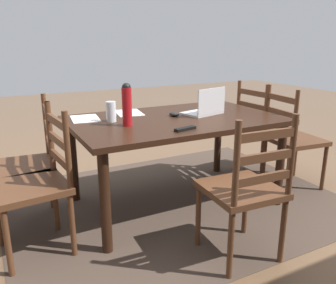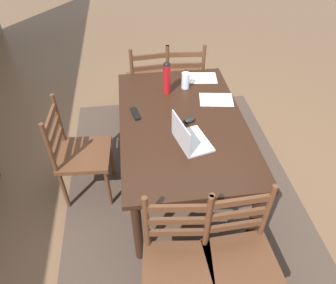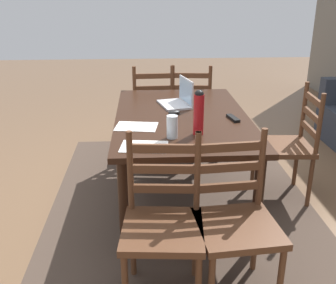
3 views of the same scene
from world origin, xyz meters
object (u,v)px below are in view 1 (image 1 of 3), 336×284
Objects in this scene: chair_far_head at (245,190)px; water_bottle at (127,104)px; chair_right_far at (37,184)px; laptop at (206,108)px; chair_left_near at (261,130)px; dining_table at (175,128)px; computer_mouse at (174,114)px; chair_left_far at (292,139)px; tv_remote at (185,129)px; drinking_glass at (111,112)px; chair_right_near at (29,165)px.

chair_far_head is 3.06× the size of water_bottle.
chair_right_far is 1.45m from laptop.
laptop reaches higher than chair_left_near.
computer_mouse is (-0.02, -0.06, 0.10)m from dining_table.
chair_left_near is at bearing -169.85° from water_bottle.
chair_left_far is 5.59× the size of tv_remote.
chair_left_near is 2.27m from chair_right_far.
chair_left_far is 6.15× the size of drinking_glass.
chair_far_head is 0.60m from tv_remote.
chair_far_head is at bearing 44.37° from chair_left_near.
water_bottle is 2.01× the size of drinking_glass.
water_bottle is at bearing 10.15° from chair_left_near.
tv_remote is (0.15, 0.44, -0.01)m from computer_mouse.
chair_left_far is (-1.12, 0.20, -0.20)m from dining_table.
computer_mouse is (1.10, 0.15, 0.29)m from chair_left_near.
water_bottle is at bearing 108.16° from drinking_glass.
chair_left_near is 6.15× the size of drinking_glass.
chair_right_near and chair_left_far have the same top height.
laptop reaches higher than dining_table.
chair_left_near is 9.50× the size of computer_mouse.
chair_right_near is 2.27m from chair_left_far.
chair_left_near is 1.00× the size of chair_left_far.
chair_far_head is at bearing 71.53° from computer_mouse.
chair_left_far is 1.68m from drinking_glass.
chair_left_far is at bearing 90.03° from chair_left_near.
chair_right_far is at bearing 89.99° from chair_right_near.
chair_left_far is at bearing 86.27° from tv_remote.
drinking_glass is (-0.62, 0.09, 0.35)m from chair_right_near.
chair_right_near reaches higher than tv_remote.
chair_right_near reaches higher than computer_mouse.
drinking_glass is (1.61, -0.31, 0.35)m from chair_left_far.
water_bottle is (0.44, 0.07, 0.24)m from dining_table.
water_bottle is at bearing -1.23° from computer_mouse.
chair_right_near is 3.06× the size of water_bottle.
drinking_glass is (0.50, -0.11, 0.16)m from dining_table.
drinking_glass is at bearing -155.23° from tv_remote.
laptop is (-1.40, 0.21, 0.34)m from chair_right_near.
tv_remote is at bearing 8.19° from chair_left_far.
laptop is (-0.29, -0.88, 0.34)m from chair_far_head.
dining_table is 0.41m from tv_remote.
chair_left_near is 0.41m from chair_left_far.
dining_table is 1.74× the size of chair_far_head.
chair_right_near is 1.00× the size of chair_left_far.
chair_far_head is 2.61× the size of laptop.
chair_left_near is 5.59× the size of tv_remote.
computer_mouse is at bearing -13.46° from laptop.
drinking_glass is (1.61, 0.09, 0.35)m from chair_left_near.
tv_remote is (-0.98, 0.18, 0.29)m from chair_right_far.
water_bottle reaches higher than chair_left_near.
drinking_glass is at bearing -153.06° from chair_right_far.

